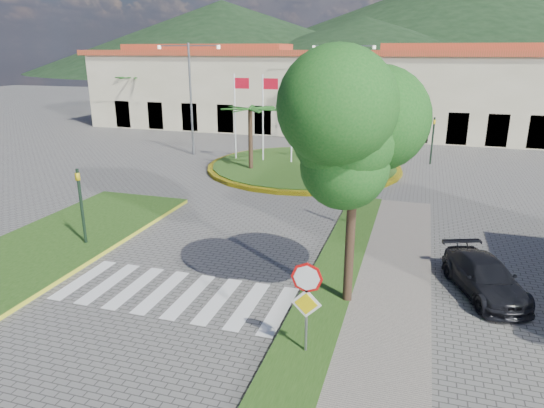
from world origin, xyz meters
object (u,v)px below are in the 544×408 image
(white_van, at_px, (245,125))
(car_dark_a, at_px, (258,126))
(roundabout_island, at_px, (304,166))
(deciduous_tree, at_px, (355,139))
(stop_sign, at_px, (307,294))
(car_dark_b, at_px, (388,134))
(car_side_right, at_px, (485,277))

(white_van, xyz_separation_m, car_dark_a, (1.43, -0.31, 0.01))
(roundabout_island, bearing_deg, white_van, 124.07)
(white_van, distance_m, car_dark_a, 1.46)
(roundabout_island, height_order, white_van, roundabout_island)
(roundabout_island, height_order, deciduous_tree, deciduous_tree)
(stop_sign, height_order, white_van, stop_sign)
(car_dark_b, distance_m, car_side_right, 28.16)
(roundabout_island, bearing_deg, car_dark_b, 70.65)
(roundabout_island, xyz_separation_m, deciduous_tree, (5.50, -17.00, 5.00))
(white_van, relative_size, car_side_right, 1.10)
(deciduous_tree, relative_size, car_dark_b, 2.07)
(car_dark_b, bearing_deg, white_van, 96.87)
(car_side_right, bearing_deg, stop_sign, -153.45)
(stop_sign, distance_m, car_dark_a, 35.36)
(stop_sign, distance_m, white_van, 36.18)
(white_van, distance_m, car_side_right, 33.90)
(car_dark_a, bearing_deg, car_dark_b, -109.40)
(white_van, xyz_separation_m, car_dark_b, (13.47, -0.64, -0.06))
(car_dark_a, bearing_deg, deciduous_tree, -174.26)
(roundabout_island, height_order, car_dark_a, roundabout_island)
(roundabout_island, bearing_deg, car_dark_a, 120.24)
(roundabout_island, distance_m, deciduous_tree, 18.55)
(roundabout_island, relative_size, stop_sign, 4.79)
(roundabout_island, xyz_separation_m, car_dark_b, (4.46, 12.69, 0.37))
(car_dark_a, xyz_separation_m, car_side_right, (17.19, -28.02, -0.04))
(car_dark_b, height_order, car_side_right, car_side_right)
(roundabout_island, relative_size, car_side_right, 3.21)
(stop_sign, relative_size, car_dark_a, 0.73)
(roundabout_island, xyz_separation_m, car_dark_a, (-7.59, 13.02, 0.44))
(stop_sign, distance_m, car_dark_b, 32.76)
(car_dark_a, bearing_deg, car_side_right, -166.29)
(car_dark_b, bearing_deg, deciduous_tree, -168.38)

